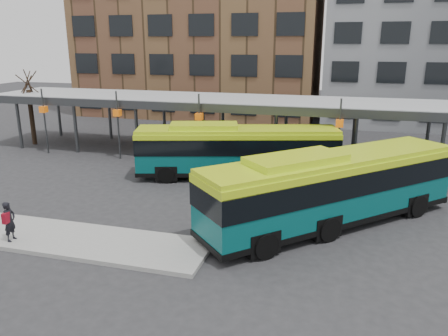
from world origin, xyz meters
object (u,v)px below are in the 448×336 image
tree (31,114)px  bus_front (332,187)px  pedestrian (9,221)px  bus_rear (236,149)px

tree → bus_front: tree is taller
tree → pedestrian: (11.38, -15.87, -1.41)m
bus_rear → bus_front: bearing=-61.6°
tree → bus_rear: size_ratio=0.45×
tree → bus_front: 26.06m
tree → bus_rear: 18.55m
tree → pedestrian: 19.58m
bus_front → pedestrian: 13.76m
bus_rear → pedestrian: (-6.66, -11.59, -0.71)m
bus_rear → tree: bearing=150.6°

